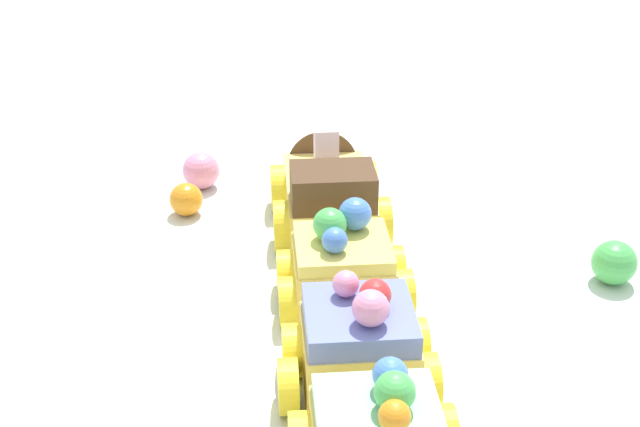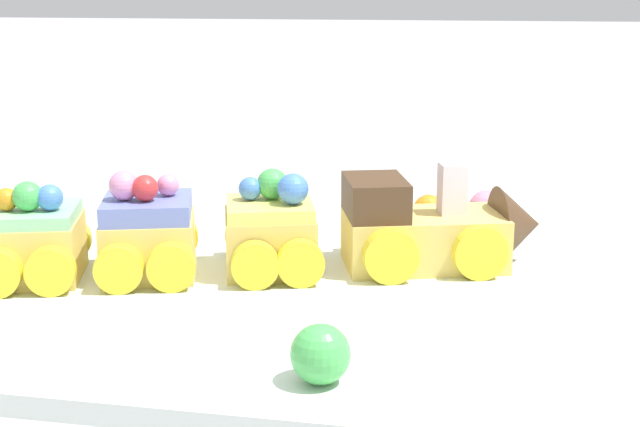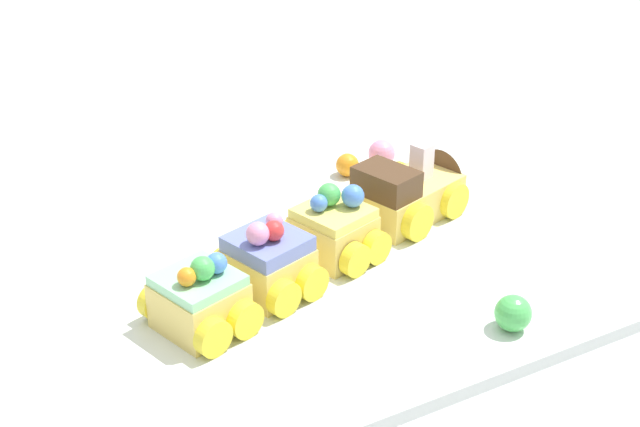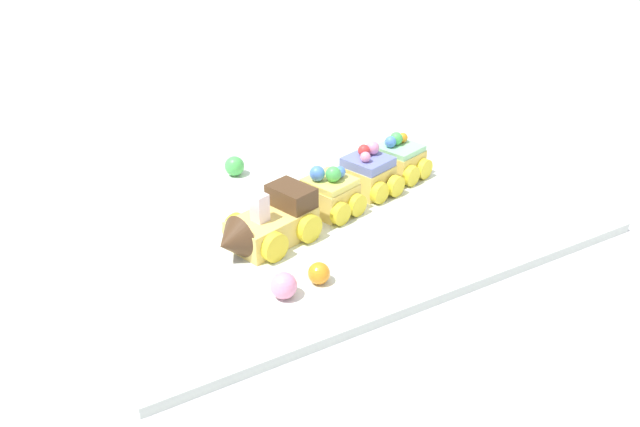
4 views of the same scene
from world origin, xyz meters
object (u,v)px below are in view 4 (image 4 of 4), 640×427
Objects in this scene: gumball_orange at (319,273)px; gumball_green at (235,166)px; cake_train_locomotive at (267,226)px; cake_car_lemon at (329,194)px; gumball_pink at (284,286)px; cake_car_blueberry at (367,174)px; cake_car_mint at (398,160)px.

gumball_green is (-0.03, -0.30, 0.00)m from gumball_orange.
cake_train_locomotive reaches higher than gumball_orange.
cake_car_lemon is at bearing 180.00° from cake_train_locomotive.
cake_train_locomotive reaches higher than cake_car_lemon.
gumball_orange is 0.84× the size of gumball_pink.
gumball_pink is at bearing 20.21° from cake_car_blueberry.
gumball_orange is 0.84× the size of gumball_green.
cake_car_lemon is 0.15m from cake_car_mint.
cake_car_lemon is 1.00× the size of cake_car_blueberry.
cake_train_locomotive is 1.51× the size of cake_car_blueberry.
cake_car_mint is at bearing -179.90° from cake_train_locomotive.
gumball_pink is (0.28, 0.19, -0.01)m from cake_car_mint.
cake_car_mint is (-0.07, -0.02, -0.00)m from cake_car_blueberry.
cake_train_locomotive reaches higher than cake_car_mint.
gumball_orange is (-0.01, 0.10, -0.01)m from cake_train_locomotive.
cake_car_lemon reaches higher than cake_car_mint.
cake_car_lemon is 3.85× the size of gumball_orange.
cake_car_blueberry is 3.85× the size of gumball_orange.
cake_car_mint is 3.25× the size of gumball_pink.
cake_car_blueberry is 0.23m from gumball_orange.
cake_car_lemon reaches higher than gumball_green.
gumball_orange is 0.30m from gumball_green.
gumball_pink is (0.05, 0.00, 0.00)m from gumball_orange.
cake_car_blueberry is 3.25× the size of gumball_pink.
gumball_green is at bearing -62.11° from cake_car_blueberry.
gumball_pink is 1.00× the size of gumball_green.
gumball_orange is at bearing 38.55° from cake_car_lemon.
cake_car_lemon reaches higher than gumball_pink.
gumball_green is at bearing -46.74° from cake_car_mint.
cake_car_blueberry is at bearing -142.42° from gumball_pink.
cake_car_mint is 3.85× the size of gumball_orange.
gumball_orange is 0.05m from gumball_pink.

